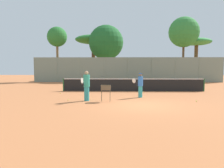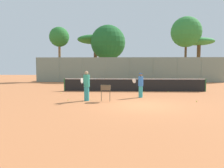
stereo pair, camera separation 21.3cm
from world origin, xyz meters
name	(u,v)px [view 1 (the left image)]	position (x,y,z in m)	size (l,w,h in m)	color
ground_plane	(142,105)	(0.00, 0.00, 0.00)	(80.00, 80.00, 0.00)	#C67242
tennis_net	(133,85)	(0.00, 6.60, 0.56)	(11.96, 0.10, 1.07)	#26592D
back_fence	(128,70)	(0.00, 16.91, 1.63)	(24.84, 0.08, 3.27)	gray
tree_0	(184,32)	(7.94, 19.45, 6.84)	(4.22, 4.22, 8.97)	brown
tree_1	(106,43)	(-3.02, 20.40, 5.54)	(5.04, 5.04, 8.09)	brown
tree_2	(196,43)	(10.25, 20.90, 5.49)	(4.30, 4.30, 6.23)	brown
tree_3	(93,40)	(-5.16, 22.85, 6.15)	(5.63, 5.63, 6.98)	brown
tree_4	(57,37)	(-9.78, 18.86, 6.11)	(2.76, 2.76, 7.58)	brown
player_white_outfit	(140,85)	(0.22, 2.93, 0.85)	(0.80, 0.54, 1.64)	teal
player_red_cap	(87,86)	(-3.21, 1.39, 0.94)	(0.46, 0.90, 1.83)	teal
ball_cart	(105,89)	(-2.04, 1.15, 0.75)	(0.56, 0.41, 0.99)	brown
tennis_ball_0	(60,93)	(-5.72, 4.79, 0.03)	(0.07, 0.07, 0.07)	#D1E54C
tennis_ball_1	(143,92)	(0.75, 5.73, 0.03)	(0.07, 0.07, 0.07)	#D1E54C
tennis_ball_2	(167,91)	(2.77, 6.20, 0.03)	(0.07, 0.07, 0.07)	#D1E54C
tennis_ball_3	(68,100)	(-4.37, 1.49, 0.03)	(0.07, 0.07, 0.07)	#D1E54C
tennis_ball_4	(196,101)	(3.40, 1.24, 0.03)	(0.07, 0.07, 0.07)	#D1E54C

